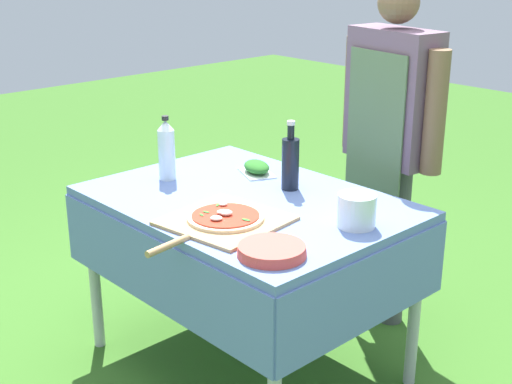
# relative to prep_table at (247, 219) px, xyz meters

# --- Properties ---
(ground_plane) EXTENTS (12.00, 12.00, 0.00)m
(ground_plane) POSITION_rel_prep_table_xyz_m (0.00, 0.00, -0.65)
(ground_plane) COLOR #386B23
(prep_table) EXTENTS (1.23, 0.90, 0.74)m
(prep_table) POSITION_rel_prep_table_xyz_m (0.00, 0.00, 0.00)
(prep_table) COLOR #607AB7
(prep_table) RESTS_ON ground
(person_cook) EXTENTS (0.57, 0.24, 1.53)m
(person_cook) POSITION_rel_prep_table_xyz_m (0.11, 0.74, 0.25)
(person_cook) COLOR #4C4C51
(person_cook) RESTS_ON ground
(pizza_on_peel) EXTENTS (0.43, 0.59, 0.05)m
(pizza_on_peel) POSITION_rel_prep_table_xyz_m (0.13, -0.23, 0.10)
(pizza_on_peel) COLOR tan
(pizza_on_peel) RESTS_ON prep_table
(oil_bottle) EXTENTS (0.07, 0.07, 0.28)m
(oil_bottle) POSITION_rel_prep_table_xyz_m (0.04, 0.20, 0.20)
(oil_bottle) COLOR black
(oil_bottle) RESTS_ON prep_table
(water_bottle) EXTENTS (0.07, 0.07, 0.27)m
(water_bottle) POSITION_rel_prep_table_xyz_m (-0.40, -0.08, 0.22)
(water_bottle) COLOR silver
(water_bottle) RESTS_ON prep_table
(herb_container) EXTENTS (0.22, 0.18, 0.06)m
(herb_container) POSITION_rel_prep_table_xyz_m (-0.20, 0.24, 0.11)
(herb_container) COLOR silver
(herb_container) RESTS_ON prep_table
(mixing_tub) EXTENTS (0.14, 0.14, 0.12)m
(mixing_tub) POSITION_rel_prep_table_xyz_m (0.47, 0.09, 0.15)
(mixing_tub) COLOR silver
(mixing_tub) RESTS_ON prep_table
(plate_stack) EXTENTS (0.22, 0.22, 0.03)m
(plate_stack) POSITION_rel_prep_table_xyz_m (0.45, -0.30, 0.10)
(plate_stack) COLOR #DB4C42
(plate_stack) RESTS_ON prep_table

